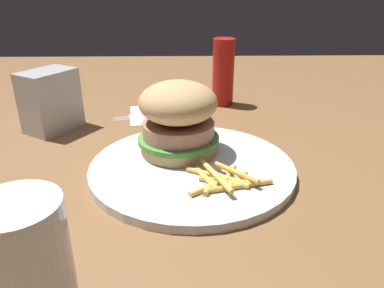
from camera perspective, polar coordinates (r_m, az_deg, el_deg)
ground_plane at (r=0.53m, az=3.07°, el=-3.44°), size 1.60×1.60×0.00m
plate at (r=0.52m, az=-0.00°, el=-3.63°), size 0.28×0.28×0.01m
sandwich at (r=0.53m, az=-2.11°, el=4.06°), size 0.12×0.12×0.11m
fries_pile at (r=0.47m, az=4.84°, el=-5.43°), size 0.11×0.08×0.01m
napkin at (r=0.74m, az=-5.13°, el=4.59°), size 0.12×0.12×0.00m
fork at (r=0.73m, az=-5.25°, el=4.76°), size 0.17×0.07×0.00m
drink_glass at (r=0.32m, az=-23.78°, el=-17.27°), size 0.07×0.07×0.11m
napkin_dispenser at (r=0.69m, az=-20.88°, el=6.21°), size 0.10×0.11×0.10m
ketchup_bottle at (r=0.78m, az=4.80°, el=10.88°), size 0.04×0.04×0.14m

